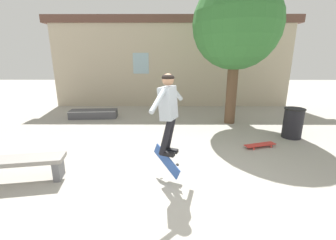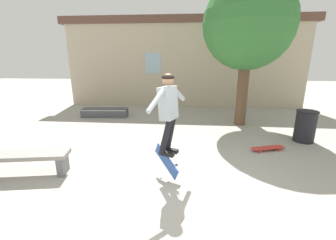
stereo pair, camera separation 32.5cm
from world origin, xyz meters
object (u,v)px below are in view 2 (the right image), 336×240
object	(u,v)px
tree_right	(248,25)
skateboard_resting	(268,148)
skater	(168,107)
park_bench	(19,159)
skateboard_flipping	(166,161)
trash_bin	(305,125)
skate_ledge	(105,113)

from	to	relation	value
tree_right	skateboard_resting	bearing A→B (deg)	-84.75
skater	park_bench	bearing A→B (deg)	-152.47
skater	skateboard_flipping	bearing A→B (deg)	-90.86
skateboard_flipping	skateboard_resting	xyz separation A→B (m)	(2.37, 1.53, -0.29)
park_bench	trash_bin	world-z (taller)	trash_bin
park_bench	skater	size ratio (longest dim) A/B	1.26
tree_right	trash_bin	distance (m)	3.41
park_bench	skateboard_flipping	bearing A→B (deg)	-7.25
park_bench	skateboard_flipping	xyz separation A→B (m)	(2.83, 0.14, 0.02)
tree_right	park_bench	distance (m)	6.96
trash_bin	skater	bearing A→B (deg)	-147.83
skate_ledge	skateboard_resting	xyz separation A→B (m)	(5.19, -2.87, -0.08)
trash_bin	skater	distance (m)	4.25
skate_ledge	tree_right	bearing A→B (deg)	-11.16
skater	skateboard_flipping	world-z (taller)	skater
skate_ledge	skateboard_resting	size ratio (longest dim) A/B	2.06
skateboard_resting	skate_ledge	bearing A→B (deg)	133.53
trash_bin	tree_right	bearing A→B (deg)	132.44
skate_ledge	skateboard_resting	bearing A→B (deg)	-33.06
park_bench	skateboard_resting	world-z (taller)	park_bench
park_bench	skater	world-z (taller)	skater
park_bench	skateboard_resting	bearing A→B (deg)	7.76
park_bench	trash_bin	size ratio (longest dim) A/B	2.18
tree_right	skate_ledge	world-z (taller)	tree_right
tree_right	skater	size ratio (longest dim) A/B	3.11
tree_right	skate_ledge	distance (m)	5.86
skateboard_resting	tree_right	bearing A→B (deg)	77.70
skater	skateboard_resting	size ratio (longest dim) A/B	1.73
skate_ledge	trash_bin	distance (m)	6.72
skater	skateboard_resting	xyz separation A→B (m)	(2.34, 1.47, -1.29)
tree_right	trash_bin	size ratio (longest dim) A/B	5.36
tree_right	skateboard_resting	distance (m)	3.85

